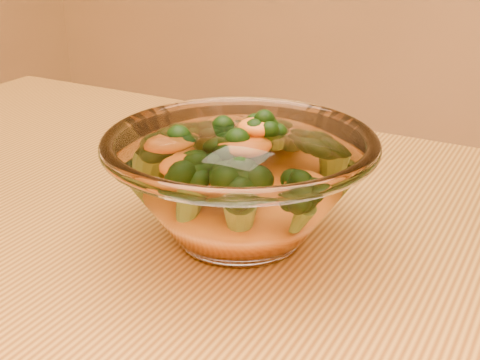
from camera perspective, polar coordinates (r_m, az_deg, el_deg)
glass_bowl at (r=0.47m, az=0.00°, el=-0.47°), size 0.19×0.19×0.08m
cheese_sauce at (r=0.47m, az=0.00°, el=-2.44°), size 0.11×0.11×0.03m
broccoli_heap at (r=0.47m, az=-0.56°, el=1.45°), size 0.14×0.12×0.06m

